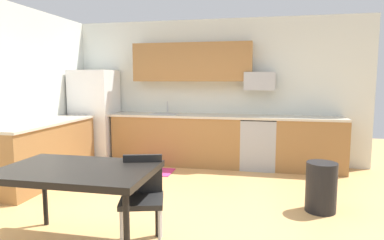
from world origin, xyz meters
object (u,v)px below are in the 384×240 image
object	(u,v)px
oven_range	(258,143)
refrigerator	(95,116)
trash_bin	(321,187)
microwave	(259,81)
dining_table	(77,174)
chair_near_table	(142,192)

from	to	relation	value
oven_range	refrigerator	bearing A→B (deg)	-178.53
oven_range	trash_bin	bearing A→B (deg)	-67.61
oven_range	trash_bin	world-z (taller)	oven_range
refrigerator	oven_range	world-z (taller)	refrigerator
refrigerator	microwave	distance (m)	3.19
microwave	trash_bin	bearing A→B (deg)	-68.63
dining_table	chair_near_table	distance (m)	0.62
oven_range	microwave	xyz separation A→B (m)	(0.00, 0.10, 1.10)
refrigerator	dining_table	xyz separation A→B (m)	(1.52, -3.21, -0.16)
microwave	dining_table	bearing A→B (deg)	-115.14
refrigerator	chair_near_table	bearing A→B (deg)	-55.34
chair_near_table	oven_range	bearing A→B (deg)	71.10
refrigerator	chair_near_table	size ratio (longest dim) A/B	2.07
chair_near_table	refrigerator	bearing A→B (deg)	124.66
dining_table	chair_near_table	bearing A→B (deg)	22.70
microwave	dining_table	size ratio (longest dim) A/B	0.39
refrigerator	chair_near_table	distance (m)	3.65
dining_table	oven_range	bearing A→B (deg)	64.20
oven_range	microwave	bearing A→B (deg)	90.00
oven_range	trash_bin	xyz separation A→B (m)	(0.77, -1.88, -0.16)
refrigerator	trash_bin	xyz separation A→B (m)	(3.89, -1.80, -0.58)
refrigerator	microwave	xyz separation A→B (m)	(3.11, 0.18, 0.67)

